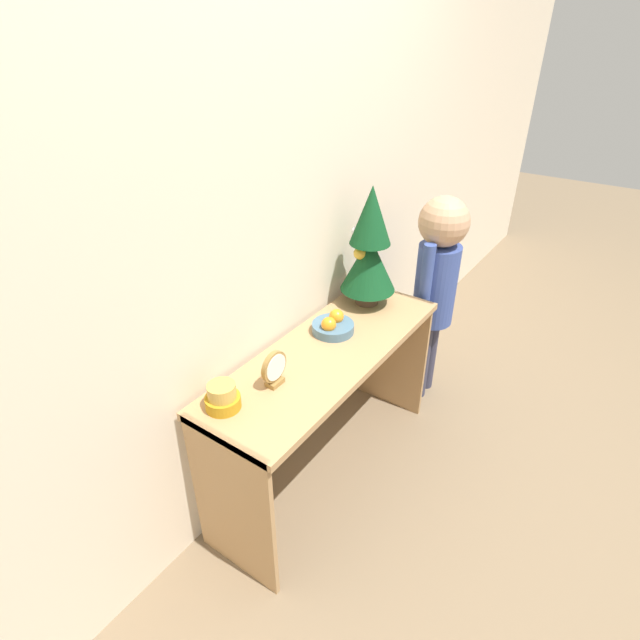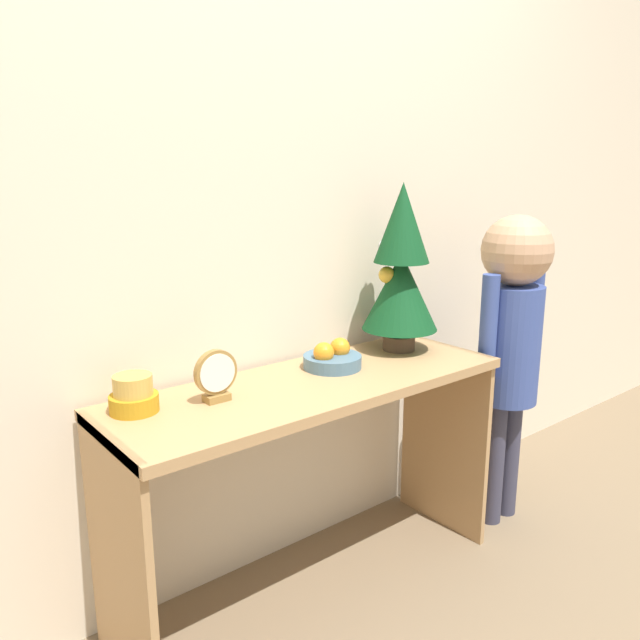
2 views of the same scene
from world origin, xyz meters
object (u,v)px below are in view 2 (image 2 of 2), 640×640
at_px(fruit_bowl, 332,358).
at_px(desk_clock, 216,376).
at_px(child_figure, 511,325).
at_px(mini_tree, 401,269).
at_px(singing_bowl, 134,396).

bearing_deg(fruit_bowl, desk_clock, -176.23).
xyz_separation_m(fruit_bowl, child_figure, (0.68, -0.18, 0.03)).
bearing_deg(child_figure, desk_clock, 172.35).
bearing_deg(child_figure, mini_tree, 153.19).
relative_size(mini_tree, desk_clock, 3.97).
relative_size(mini_tree, fruit_bowl, 3.10).
relative_size(fruit_bowl, singing_bowl, 1.46).
xyz_separation_m(fruit_bowl, singing_bowl, (-0.62, 0.04, 0.01)).
xyz_separation_m(mini_tree, desk_clock, (-0.73, -0.04, -0.21)).
xyz_separation_m(singing_bowl, child_figure, (1.30, -0.21, 0.02)).
distance_m(singing_bowl, child_figure, 1.32).
xyz_separation_m(mini_tree, fruit_bowl, (-0.31, -0.01, -0.24)).
bearing_deg(singing_bowl, child_figure, -9.35).
bearing_deg(fruit_bowl, mini_tree, 2.36).
bearing_deg(mini_tree, child_figure, -26.81).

